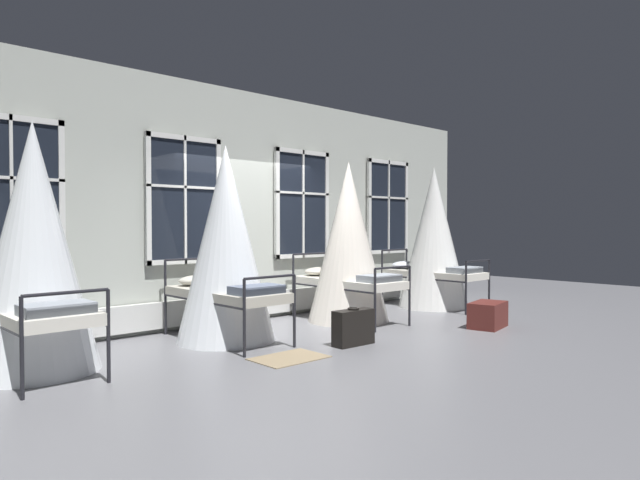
{
  "coord_description": "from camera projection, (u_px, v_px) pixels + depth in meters",
  "views": [
    {
      "loc": [
        -4.99,
        -6.09,
        1.48
      ],
      "look_at": [
        0.55,
        -0.04,
        1.27
      ],
      "focal_mm": 31.07,
      "sensor_mm": 36.0,
      "label": 1
    }
  ],
  "objects": [
    {
      "name": "ground",
      "position": [
        289.0,
        329.0,
        7.9
      ],
      "size": [
        19.52,
        19.52,
        0.0
      ],
      "primitive_type": "plane",
      "color": "slate"
    },
    {
      "name": "back_wall_with_windows",
      "position": [
        245.0,
        206.0,
        8.66
      ],
      "size": [
        10.76,
        0.1,
        3.57
      ],
      "primitive_type": "cube",
      "color": "#B2B7AD",
      "rests_on": "ground"
    },
    {
      "name": "window_bank",
      "position": [
        249.0,
        253.0,
        8.6
      ],
      "size": [
        7.79,
        0.1,
        2.68
      ],
      "color": "black",
      "rests_on": "ground"
    },
    {
      "name": "cot_first",
      "position": [
        34.0,
        250.0,
        5.57
      ],
      "size": [
        1.26,
        1.87,
        2.54
      ],
      "rotation": [
        0.0,
        0.0,
        1.59
      ],
      "color": "black",
      "rests_on": "ground"
    },
    {
      "name": "cot_second",
      "position": [
        226.0,
        246.0,
        7.1
      ],
      "size": [
        1.26,
        1.86,
        2.51
      ],
      "rotation": [
        0.0,
        0.0,
        1.59
      ],
      "color": "black",
      "rests_on": "ground"
    },
    {
      "name": "cot_third",
      "position": [
        348.0,
        244.0,
        8.57
      ],
      "size": [
        1.26,
        1.86,
        2.47
      ],
      "rotation": [
        0.0,
        0.0,
        1.55
      ],
      "color": "black",
      "rests_on": "ground"
    },
    {
      "name": "cot_fourth",
      "position": [
        434.0,
        239.0,
        10.06
      ],
      "size": [
        1.26,
        1.86,
        2.54
      ],
      "rotation": [
        0.0,
        0.0,
        1.59
      ],
      "color": "black",
      "rests_on": "ground"
    },
    {
      "name": "rug_second",
      "position": [
        289.0,
        358.0,
        6.16
      ],
      "size": [
        0.8,
        0.56,
        0.01
      ],
      "primitive_type": "cube",
      "rotation": [
        0.0,
        0.0,
        -0.0
      ],
      "color": "#8E7A5B",
      "rests_on": "ground"
    },
    {
      "name": "suitcase_dark",
      "position": [
        353.0,
        327.0,
        6.84
      ],
      "size": [
        0.57,
        0.23,
        0.47
      ],
      "rotation": [
        0.0,
        0.0,
        -0.03
      ],
      "color": "black",
      "rests_on": "ground"
    },
    {
      "name": "travel_trunk",
      "position": [
        488.0,
        315.0,
        8.02
      ],
      "size": [
        0.71,
        0.53,
        0.37
      ],
      "primitive_type": "cube",
      "rotation": [
        0.0,
        0.0,
        0.21
      ],
      "color": "#5B231E",
      "rests_on": "ground"
    }
  ]
}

